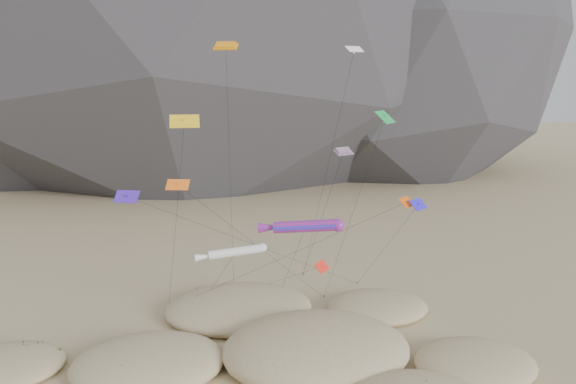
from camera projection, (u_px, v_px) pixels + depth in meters
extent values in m
ellipsoid|color=#2B2B30|center=(35.00, 3.00, 143.67)|extent=(136.20, 127.83, 116.00)
ellipsoid|color=black|center=(392.00, 31.00, 153.85)|extent=(130.55, 126.41, 100.00)
ellipsoid|color=#CCB789|center=(149.00, 363.00, 47.92)|extent=(13.08, 11.12, 3.12)
ellipsoid|color=#CCB789|center=(316.00, 349.00, 49.78)|extent=(16.85, 14.32, 4.56)
ellipsoid|color=#CCB789|center=(475.00, 363.00, 48.25)|extent=(10.69, 9.09, 2.46)
ellipsoid|color=#CCB789|center=(239.00, 308.00, 59.81)|extent=(15.67, 13.32, 2.97)
ellipsoid|color=#CCB789|center=(377.00, 307.00, 60.36)|extent=(10.94, 9.30, 2.34)
ellipsoid|color=#CCB789|center=(2.00, 367.00, 47.82)|extent=(10.43, 8.87, 2.06)
ellipsoid|color=black|center=(124.00, 377.00, 45.48)|extent=(3.17, 2.71, 0.95)
ellipsoid|color=black|center=(184.00, 366.00, 47.47)|extent=(1.95, 1.67, 0.59)
ellipsoid|color=black|center=(306.00, 368.00, 46.35)|extent=(3.76, 3.21, 1.13)
ellipsoid|color=black|center=(340.00, 353.00, 49.12)|extent=(3.10, 2.66, 0.93)
ellipsoid|color=black|center=(296.00, 371.00, 46.19)|extent=(2.73, 2.34, 0.82)
ellipsoid|color=black|center=(484.00, 363.00, 48.18)|extent=(2.23, 1.91, 0.67)
ellipsoid|color=black|center=(233.00, 313.00, 57.59)|extent=(2.76, 2.36, 0.83)
ellipsoid|color=black|center=(250.00, 318.00, 56.69)|extent=(2.22, 1.90, 0.67)
ellipsoid|color=black|center=(374.00, 306.00, 60.08)|extent=(2.59, 2.21, 0.78)
ellipsoid|color=black|center=(377.00, 314.00, 58.37)|extent=(2.27, 1.95, 0.68)
ellipsoid|color=black|center=(31.00, 352.00, 50.30)|extent=(2.26, 1.93, 0.68)
ellipsoid|color=black|center=(46.00, 358.00, 49.40)|extent=(2.15, 1.84, 0.64)
cylinder|color=#3F2D1E|center=(210.00, 307.00, 61.33)|extent=(0.08, 0.08, 0.30)
cylinder|color=#3F2D1E|center=(227.00, 300.00, 63.17)|extent=(0.08, 0.08, 0.30)
cylinder|color=#3F2D1E|center=(259.00, 286.00, 67.59)|extent=(0.08, 0.08, 0.30)
cylinder|color=#3F2D1E|center=(303.00, 274.00, 71.59)|extent=(0.08, 0.08, 0.30)
cylinder|color=#3F2D1E|center=(324.00, 296.00, 64.25)|extent=(0.08, 0.08, 0.30)
cylinder|color=#3F2D1E|center=(197.00, 289.00, 66.66)|extent=(0.08, 0.08, 0.30)
cylinder|color=#3F2D1E|center=(358.00, 283.00, 68.64)|extent=(0.08, 0.08, 0.30)
cylinder|color=#3F2D1E|center=(169.00, 308.00, 61.07)|extent=(0.08, 0.08, 0.30)
cylinder|color=#FF1A3C|center=(306.00, 226.00, 49.95)|extent=(5.75, 3.55, 1.67)
sphere|color=#FF1A3C|center=(338.00, 225.00, 49.29)|extent=(1.12, 1.12, 1.12)
cone|color=#FF1A3C|center=(271.00, 227.00, 50.69)|extent=(2.59, 1.92, 1.20)
cylinder|color=black|center=(291.00, 265.00, 57.65)|extent=(0.66, 13.64, 11.71)
cylinder|color=silver|center=(236.00, 252.00, 51.98)|extent=(5.10, 0.87, 1.16)
sphere|color=silver|center=(262.00, 248.00, 52.55)|extent=(0.85, 0.85, 0.85)
cone|color=silver|center=(206.00, 257.00, 51.36)|extent=(2.07, 0.75, 0.87)
cylinder|color=black|center=(219.00, 278.00, 58.00)|extent=(2.06, 11.33, 8.88)
cube|color=orange|center=(226.00, 47.00, 52.83)|extent=(2.45, 1.78, 0.69)
cube|color=orange|center=(226.00, 45.00, 52.80)|extent=(2.05, 1.45, 0.67)
cylinder|color=black|center=(230.00, 181.00, 60.55)|extent=(1.74, 10.18, 27.59)
cube|color=#FF1A21|center=(344.00, 152.00, 55.63)|extent=(2.24, 1.64, 0.59)
cube|color=#FF1A21|center=(344.00, 150.00, 55.59)|extent=(1.88, 1.35, 0.58)
cylinder|color=black|center=(320.00, 222.00, 63.61)|extent=(0.59, 13.34, 17.49)
cube|color=green|center=(385.00, 117.00, 53.04)|extent=(2.76, 2.89, 1.16)
cube|color=green|center=(385.00, 119.00, 53.07)|extent=(0.51, 0.50, 0.90)
cylinder|color=black|center=(352.00, 216.00, 58.65)|extent=(3.24, 8.31, 21.01)
cube|color=red|center=(322.00, 267.00, 47.76)|extent=(1.65, 1.70, 0.73)
cube|color=red|center=(322.00, 268.00, 47.79)|extent=(0.33, 0.32, 0.53)
cylinder|color=black|center=(285.00, 278.00, 57.68)|extent=(1.94, 19.49, 8.84)
cube|color=white|center=(355.00, 49.00, 55.00)|extent=(1.85, 1.26, 0.60)
cube|color=white|center=(355.00, 51.00, 55.03)|extent=(0.23, 0.20, 0.59)
cylinder|color=black|center=(325.00, 177.00, 63.31)|extent=(1.80, 12.28, 27.45)
cube|color=orange|center=(178.00, 185.00, 46.95)|extent=(2.11, 1.48, 0.79)
cube|color=orange|center=(178.00, 186.00, 46.98)|extent=(0.30, 0.31, 0.65)
cylinder|color=black|center=(262.00, 250.00, 55.61)|extent=(16.44, 11.01, 15.84)
cube|color=#DF500B|center=(407.00, 202.00, 50.77)|extent=(1.96, 1.82, 0.77)
cube|color=#DF500B|center=(407.00, 204.00, 50.80)|extent=(0.33, 0.34, 0.61)
cylinder|color=black|center=(277.00, 260.00, 55.93)|extent=(21.32, 13.22, 13.61)
cube|color=#2B1AE3|center=(418.00, 204.00, 50.75)|extent=(2.07, 1.80, 0.84)
cube|color=#2B1AE3|center=(418.00, 206.00, 50.78)|extent=(0.35, 0.37, 0.63)
cylinder|color=black|center=(383.00, 250.00, 59.71)|extent=(0.49, 15.96, 13.40)
cube|color=#421FB5|center=(127.00, 197.00, 46.07)|extent=(2.20, 1.62, 0.88)
cube|color=#421FB5|center=(127.00, 198.00, 46.10)|extent=(0.34, 0.38, 0.66)
cylinder|color=black|center=(265.00, 249.00, 57.37)|extent=(25.91, 14.40, 15.04)
cube|color=gold|center=(185.00, 121.00, 47.47)|extent=(2.57, 1.35, 1.06)
cube|color=gold|center=(185.00, 123.00, 47.50)|extent=(0.32, 0.37, 0.83)
cylinder|color=black|center=(176.00, 227.00, 54.28)|extent=(1.87, 10.48, 21.01)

